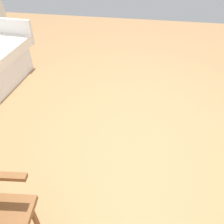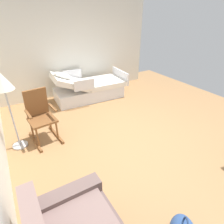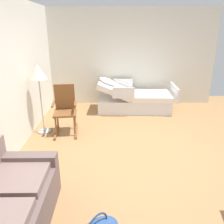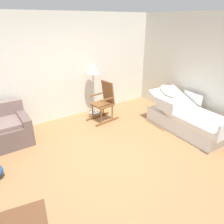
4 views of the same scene
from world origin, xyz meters
TOP-DOWN VIEW (x-y plane):
  - ground_plane at (0.00, 0.00)m, footprint 7.19×7.19m
  - back_wall at (0.00, 2.37)m, footprint 5.95×0.10m
  - side_wall at (2.93, 0.00)m, footprint 0.10×4.83m
  - hospital_bed at (2.22, -0.06)m, footprint 1.08×2.15m
  - couch at (-1.86, 1.79)m, footprint 1.60×0.86m
  - rocking_chair at (0.87, 1.58)m, footprint 0.81×0.55m
  - floor_lamp at (0.82, 2.06)m, footprint 0.34×0.34m

SIDE VIEW (x-z plane):
  - ground_plane at x=0.00m, z-range 0.00..0.00m
  - hospital_bed at x=2.22m, z-range -0.18..0.78m
  - couch at x=-1.86m, z-range -0.12..0.73m
  - rocking_chair at x=0.87m, z-range -0.02..1.03m
  - floor_lamp at x=0.82m, z-range 0.49..1.97m
  - back_wall at x=0.00m, z-range 0.00..2.70m
  - side_wall at x=2.93m, z-range 0.00..2.70m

